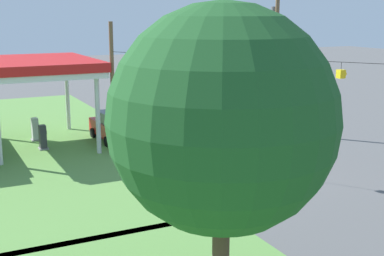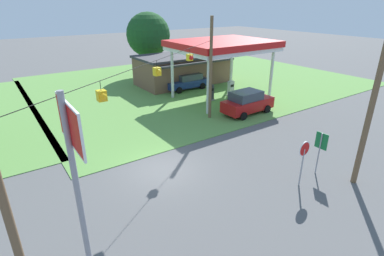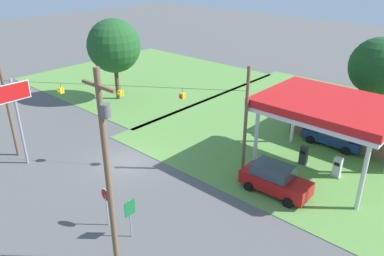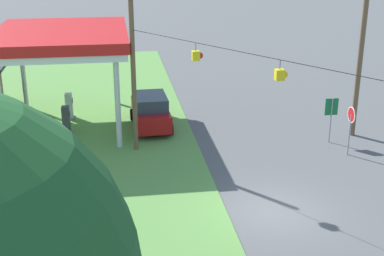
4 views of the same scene
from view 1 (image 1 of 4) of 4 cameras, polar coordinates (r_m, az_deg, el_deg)
ground_plane at (r=28.33m, az=6.20°, el=-5.02°), size 160.00×160.00×0.00m
gas_station_canopy at (r=34.95m, az=-16.44°, el=6.22°), size 8.96×7.07×5.51m
fuel_pump_near at (r=34.39m, az=-15.63°, el=-1.04°), size 0.71×0.56×1.54m
fuel_pump_far at (r=36.86m, az=-16.39°, el=-0.21°), size 0.71×0.56×1.54m
car_at_pumps_front at (r=35.68m, az=-8.37°, el=0.21°), size 4.66×2.23×1.98m
stop_sign_roadside at (r=34.93m, az=9.30°, el=1.27°), size 0.80×0.08×2.50m
route_sign at (r=36.26m, az=7.31°, el=1.57°), size 0.10×0.70×2.40m
utility_pole_main at (r=37.40m, az=8.91°, el=8.04°), size 2.20×0.44×10.24m
signal_span_gantry at (r=27.38m, az=6.42°, el=3.46°), size 14.85×10.24×7.86m
tree_west_verge at (r=12.81m, az=3.26°, el=0.88°), size 5.60×5.60×8.70m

